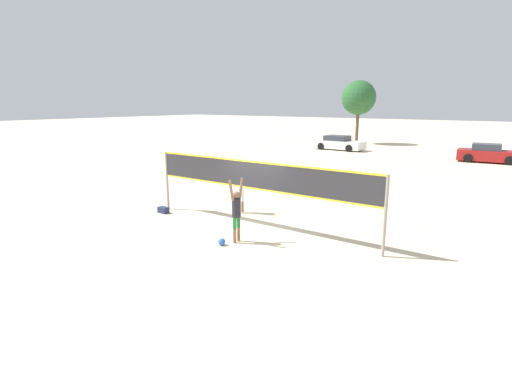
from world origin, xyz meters
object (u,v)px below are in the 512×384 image
player_spiker (236,209)px  player_blocker (241,187)px  volleyball (222,242)px  parked_car_mid (489,154)px  gear_bag (163,210)px  volleyball_net (256,179)px  tree_left_cluster (359,98)px  parked_car_near (339,143)px

player_spiker → player_blocker: 3.46m
volleyball → parked_car_mid: parked_car_mid is taller
gear_bag → parked_car_mid: (8.82, 23.49, 0.51)m
volleyball_net → player_spiker: bearing=-77.8°
player_blocker → parked_car_mid: size_ratio=0.46×
parked_car_mid → volleyball_net: bearing=-106.2°
gear_bag → player_spiker: bearing=-12.0°
player_spiker → player_blocker: player_spiker is taller
volleyball → player_blocker: bearing=118.9°
player_spiker → tree_left_cluster: 33.52m
volleyball → gear_bag: (-4.33, 1.47, 0.01)m
tree_left_cluster → volleyball: bearing=-74.9°
player_spiker → player_blocker: bearing=35.7°
player_blocker → parked_car_mid: bearing=163.7°
volleyball → gear_bag: gear_bag is taller
parked_car_near → volleyball: bearing=-70.5°
volleyball_net → tree_left_cluster: bearing=105.8°
player_spiker → player_blocker: (-2.02, 2.81, -0.03)m
gear_bag → tree_left_cluster: tree_left_cluster is taller
volleyball → player_spiker: bearing=69.6°
gear_bag → parked_car_near: parked_car_near is taller
volleyball → parked_car_mid: bearing=79.8°
tree_left_cluster → volleyball_net: bearing=-74.2°
volleyball_net → volleyball: volleyball_net is taller
player_blocker → volleyball: size_ratio=8.89×
volleyball → tree_left_cluster: tree_left_cluster is taller
volleyball → parked_car_mid: (4.49, 24.95, 0.51)m
player_blocker → tree_left_cluster: size_ratio=0.30×
player_spiker → tree_left_cluster: size_ratio=0.31×
parked_car_near → parked_car_mid: (12.38, -1.06, 0.01)m
player_spiker → volleyball: 1.10m
player_spiker → tree_left_cluster: (-8.99, 32.07, 3.76)m
player_blocker → parked_car_near: size_ratio=0.43×
parked_car_mid → gear_bag: bearing=-115.4°
player_spiker → tree_left_cluster: bearing=15.7°
volleyball → gear_bag: 4.57m
player_blocker → parked_car_mid: player_blocker is taller
parked_car_near → tree_left_cluster: 7.85m
volleyball → gear_bag: size_ratio=0.53×
player_blocker → gear_bag: bearing=-53.6°
volleyball_net → player_blocker: (-1.69, 1.31, -0.73)m
parked_car_mid → volleyball: bearing=-105.0°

